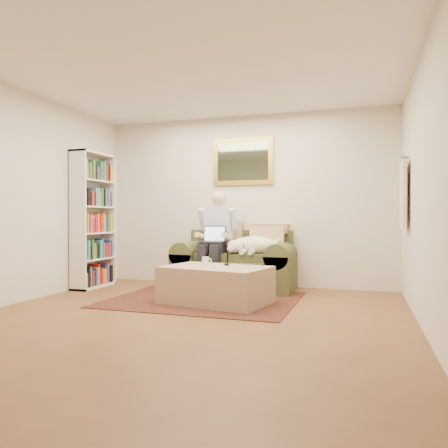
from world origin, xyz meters
The scene contains 12 objects.
room_shell centered at (0.00, 0.35, 1.30)m, with size 4.51×5.00×2.61m.
rug centered at (-0.17, 1.12, 0.01)m, with size 2.29×1.83×0.01m, color black.
sofa centered at (-0.03, 2.04, 0.29)m, with size 1.69×0.86×1.02m.
seated_man centered at (-0.28, 1.88, 0.71)m, with size 0.56×0.80×1.42m, color #8C9AD8, non-canonical shape.
laptop centered at (-0.28, 1.82, 0.75)m, with size 0.33×0.26×0.24m.
sleeping_dog centered at (0.28, 1.95, 0.65)m, with size 0.70×0.44×0.26m, color white, non-canonical shape.
ottoman centered at (0.05, 0.94, 0.22)m, with size 1.23×0.78×0.45m, color tan.
coffee_mug centered at (-0.14, 1.10, 0.50)m, with size 0.08×0.08×0.10m, color white.
tv_remote centered at (0.13, 1.13, 0.46)m, with size 0.05×0.15×0.02m, color black.
bookshelf centered at (-2.10, 1.60, 1.00)m, with size 0.28×0.80×2.00m, color white, non-canonical shape.
wall_mirror centered at (-0.03, 2.47, 1.90)m, with size 0.94×0.04×0.72m.
hanging_shirt centered at (2.19, 1.60, 1.35)m, with size 0.06×0.52×0.90m, color #FACED1, non-canonical shape.
Camera 1 is at (1.72, -4.01, 1.02)m, focal length 35.00 mm.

